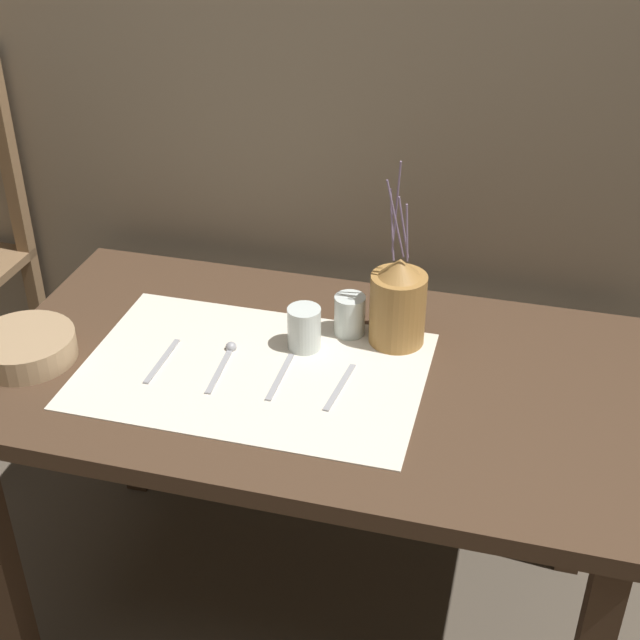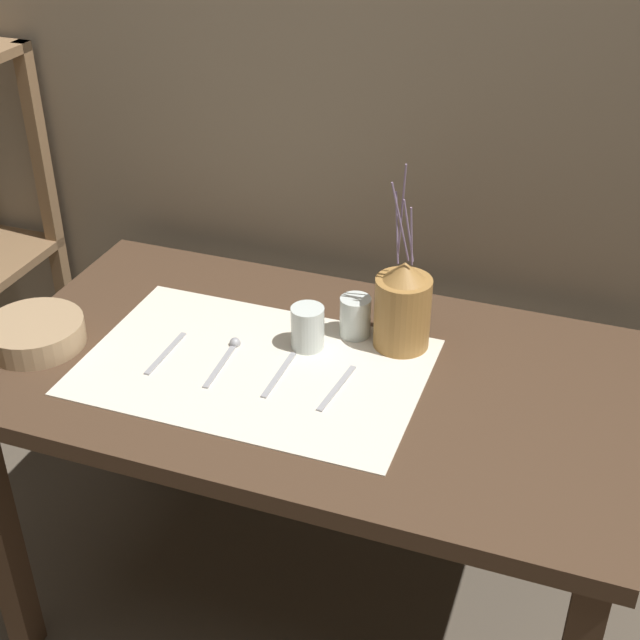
% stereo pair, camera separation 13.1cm
% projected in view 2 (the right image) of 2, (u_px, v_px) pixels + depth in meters
% --- Properties ---
extents(ground_plane, '(12.00, 12.00, 0.00)m').
position_uv_depth(ground_plane, '(312.00, 610.00, 2.22)').
color(ground_plane, brown).
extents(stone_wall_back, '(7.00, 0.06, 2.40)m').
position_uv_depth(stone_wall_back, '(386.00, 78.00, 1.97)').
color(stone_wall_back, '#7A6B56').
rests_on(stone_wall_back, ground_plane).
extents(wooden_table, '(1.34, 0.76, 0.74)m').
position_uv_depth(wooden_table, '(311.00, 404.00, 1.88)').
color(wooden_table, '#422D1E').
rests_on(wooden_table, ground_plane).
extents(linen_cloth, '(0.69, 0.46, 0.00)m').
position_uv_depth(linen_cloth, '(254.00, 367.00, 1.83)').
color(linen_cloth, beige).
rests_on(linen_cloth, wooden_table).
extents(pitcher_with_flowers, '(0.12, 0.12, 0.41)m').
position_uv_depth(pitcher_with_flowers, '(403.00, 308.00, 1.85)').
color(pitcher_with_flowers, olive).
rests_on(pitcher_with_flowers, wooden_table).
extents(wooden_bowl, '(0.21, 0.21, 0.05)m').
position_uv_depth(wooden_bowl, '(35.00, 333.00, 1.89)').
color(wooden_bowl, '#9E7F5B').
rests_on(wooden_bowl, wooden_table).
extents(glass_tumbler_near, '(0.07, 0.07, 0.09)m').
position_uv_depth(glass_tumbler_near, '(308.00, 328.00, 1.87)').
color(glass_tumbler_near, silver).
rests_on(glass_tumbler_near, wooden_table).
extents(glass_tumbler_far, '(0.07, 0.07, 0.09)m').
position_uv_depth(glass_tumbler_far, '(355.00, 316.00, 1.91)').
color(glass_tumbler_far, silver).
rests_on(glass_tumbler_far, wooden_table).
extents(fork_outer, '(0.01, 0.16, 0.00)m').
position_uv_depth(fork_outer, '(166.00, 353.00, 1.86)').
color(fork_outer, '#939399').
rests_on(fork_outer, wooden_table).
extents(spoon_outer, '(0.03, 0.18, 0.02)m').
position_uv_depth(spoon_outer, '(230.00, 351.00, 1.87)').
color(spoon_outer, '#939399').
rests_on(spoon_outer, wooden_table).
extents(fork_inner, '(0.01, 0.16, 0.00)m').
position_uv_depth(fork_inner, '(279.00, 375.00, 1.80)').
color(fork_inner, '#939399').
rests_on(fork_inner, wooden_table).
extents(knife_center, '(0.03, 0.16, 0.00)m').
position_uv_depth(knife_center, '(337.00, 388.00, 1.76)').
color(knife_center, '#939399').
rests_on(knife_center, wooden_table).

